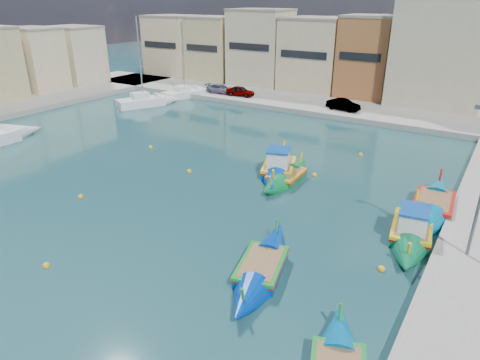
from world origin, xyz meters
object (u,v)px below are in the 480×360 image
Objects in this scene: luzzu_turquoise_cabin at (411,230)px; yacht_midnorth at (154,101)px; church_block at (447,34)px; luzzu_blue_cabin at (279,168)px; luzzu_green at (286,177)px; luzzu_blue_south at (261,269)px; yacht_mid at (1,137)px; yacht_north at (193,93)px; luzzu_cyan_mid at (433,206)px.

luzzu_turquoise_cabin is 0.84× the size of yacht_midnorth.
luzzu_blue_cabin is at bearing -101.88° from church_block.
luzzu_green is at bearing -40.69° from luzzu_blue_cabin.
luzzu_green is at bearing -99.37° from church_block.
yacht_midnorth reaches higher than luzzu_green.
luzzu_blue_cabin reaches higher than luzzu_blue_south.
luzzu_green is 26.91m from yacht_mid.
luzzu_turquoise_cabin is 0.78× the size of yacht_mid.
yacht_mid reaches higher than luzzu_green.
church_block is at bearing 78.12° from luzzu_blue_cabin.
yacht_north is 25.27m from yacht_mid.
yacht_north reaches higher than luzzu_cyan_mid.
church_block is 2.22× the size of luzzu_blue_south.
church_block is at bearing 30.29° from yacht_midnorth.
yacht_north is (-33.60, 18.23, 0.11)m from luzzu_cyan_mid.
yacht_midnorth is (-23.44, 11.36, 0.06)m from luzzu_blue_cabin.
yacht_mid is (-36.07, -6.91, 0.18)m from luzzu_cyan_mid.
yacht_mid is at bearing -175.30° from luzzu_turquoise_cabin.
luzzu_blue_cabin is 1.06× the size of luzzu_blue_south.
yacht_midnorth reaches higher than luzzu_blue_south.
luzzu_turquoise_cabin is at bearing 4.70° from yacht_mid.
church_block is 30.32m from luzzu_cyan_mid.
yacht_mid reaches higher than luzzu_blue_cabin.
luzzu_turquoise_cabin is 4.00m from luzzu_cyan_mid.
luzzu_turquoise_cabin is (4.58, -32.76, -8.05)m from church_block.
luzzu_blue_south is at bearing -125.00° from luzzu_turquoise_cabin.
luzzu_blue_south is (5.31, -11.75, -0.13)m from luzzu_blue_cabin.
yacht_mid is (-25.06, -7.13, 0.09)m from luzzu_blue_cabin.
luzzu_blue_south is 0.84× the size of yacht_north.
luzzu_cyan_mid is at bearing -18.56° from yacht_midnorth.
luzzu_turquoise_cabin is at bearing -82.03° from church_block.
church_block reaches higher than yacht_north.
yacht_mid reaches higher than luzzu_cyan_mid.
church_block is at bearing 48.96° from yacht_mid.
luzzu_turquoise_cabin is at bearing -21.59° from luzzu_blue_cabin.
yacht_midnorth is (-34.46, 11.57, 0.15)m from luzzu_cyan_mid.
luzzu_green is at bearing 111.16° from luzzu_blue_south.
yacht_mid reaches higher than yacht_north.
luzzu_blue_cabin is 26.05m from yacht_midnorth.
luzzu_cyan_mid is (0.42, 3.98, -0.06)m from luzzu_turquoise_cabin.
luzzu_blue_cabin is at bearing 178.90° from luzzu_cyan_mid.
yacht_mid is (-30.37, 4.62, 0.22)m from luzzu_blue_south.
luzzu_blue_cabin is 0.89× the size of yacht_north.
luzzu_turquoise_cabin is at bearing -18.78° from luzzu_green.
yacht_midnorth is (-28.75, 23.11, 0.19)m from luzzu_blue_south.
yacht_north reaches higher than luzzu_turquoise_cabin.
yacht_mid reaches higher than luzzu_blue_south.
yacht_midnorth is 0.93× the size of yacht_mid.
yacht_north is at bearing -159.76° from church_block.
luzzu_blue_south is 40.79m from yacht_north.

